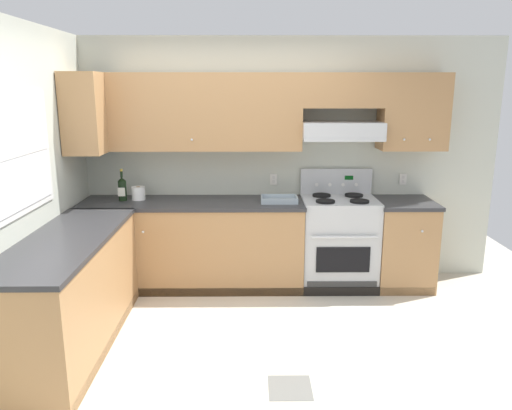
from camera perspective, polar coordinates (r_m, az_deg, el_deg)
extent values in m
plane|color=beige|center=(4.18, -3.24, -15.75)|extent=(7.04, 7.04, 0.00)
cube|color=slate|center=(3.67, 3.96, -20.30)|extent=(0.30, 0.30, 0.01)
cube|color=beige|center=(5.33, 2.35, 5.18)|extent=(4.68, 0.12, 2.55)
cube|color=#A87A4C|center=(5.07, -7.28, 10.63)|extent=(2.18, 0.34, 0.76)
cube|color=#A87A4C|center=(5.29, 17.70, 10.22)|extent=(0.65, 0.34, 0.76)
cube|color=#A87A4C|center=(5.11, 9.91, 12.91)|extent=(0.80, 0.34, 0.34)
cube|color=#B7BABC|center=(5.09, 9.81, 8.52)|extent=(0.80, 0.46, 0.17)
cube|color=#B7BABC|center=(4.88, 10.23, 7.41)|extent=(0.80, 0.03, 0.04)
sphere|color=silver|center=(4.91, -7.43, 7.49)|extent=(0.02, 0.02, 0.02)
sphere|color=silver|center=(5.10, 16.76, 7.25)|extent=(0.02, 0.02, 0.02)
sphere|color=silver|center=(5.18, 19.45, 7.15)|extent=(0.02, 0.02, 0.02)
cube|color=silver|center=(5.29, 2.04, 2.98)|extent=(0.08, 0.01, 0.12)
cube|color=silver|center=(5.28, 2.05, 3.21)|extent=(0.03, 0.00, 0.03)
cube|color=silver|center=(5.29, 2.04, 2.74)|extent=(0.03, 0.00, 0.03)
cube|color=silver|center=(5.53, 16.62, 2.88)|extent=(0.08, 0.01, 0.12)
cube|color=silver|center=(5.52, 16.65, 3.10)|extent=(0.03, 0.00, 0.03)
cube|color=silver|center=(5.53, 16.62, 2.65)|extent=(0.03, 0.00, 0.03)
cube|color=beige|center=(4.24, -25.89, 1.68)|extent=(0.12, 4.00, 2.55)
cube|color=white|center=(4.17, -25.62, 5.38)|extent=(0.04, 1.00, 0.92)
cube|color=white|center=(4.16, -25.37, 5.39)|extent=(0.01, 0.90, 0.82)
cube|color=white|center=(4.16, -25.33, 5.40)|extent=(0.01, 0.90, 0.02)
cube|color=#A87A4C|center=(5.10, -18.78, 10.05)|extent=(0.34, 0.64, 0.76)
cube|color=#A87A4C|center=(5.19, -7.20, -4.68)|extent=(2.24, 0.61, 0.87)
cube|color=#2D2D30|center=(5.06, -7.35, 0.22)|extent=(2.27, 0.63, 0.04)
cube|color=#A87A4C|center=(5.38, 16.53, -4.46)|extent=(0.57, 0.61, 0.87)
cube|color=#2D2D30|center=(5.27, 16.86, 0.26)|extent=(0.59, 0.63, 0.04)
cube|color=black|center=(5.03, 0.27, -9.91)|extent=(3.54, 0.06, 0.09)
sphere|color=silver|center=(4.89, -12.94, -3.05)|extent=(0.03, 0.03, 0.03)
sphere|color=silver|center=(5.05, 18.66, -2.89)|extent=(0.03, 0.03, 0.03)
cube|color=#A87A4C|center=(4.23, -20.66, -9.73)|extent=(0.61, 1.89, 0.87)
cube|color=#2D2D30|center=(4.08, -21.19, -3.83)|extent=(0.63, 1.91, 0.04)
cube|color=black|center=(4.31, -16.68, -14.70)|extent=(0.06, 1.85, 0.09)
cube|color=#B7BABC|center=(5.23, 9.48, -4.40)|extent=(0.76, 0.58, 0.91)
cube|color=black|center=(4.98, 10.02, -6.25)|extent=(0.53, 0.01, 0.26)
cylinder|color=silver|center=(4.88, 10.18, -3.69)|extent=(0.65, 0.02, 0.02)
cube|color=#333333|center=(5.08, 9.89, -9.28)|extent=(0.70, 0.01, 0.11)
cube|color=#B7BABC|center=(5.11, 9.68, 0.57)|extent=(0.76, 0.58, 0.02)
cube|color=#B7BABC|center=(5.34, 9.23, 2.64)|extent=(0.76, 0.04, 0.29)
cube|color=#053F0C|center=(5.34, 10.69, 3.12)|extent=(0.09, 0.01, 0.04)
cylinder|color=black|center=(4.94, 8.02, 0.42)|extent=(0.19, 0.19, 0.02)
cylinder|color=black|center=(4.94, 8.02, 0.35)|extent=(0.07, 0.07, 0.01)
cylinder|color=black|center=(5.00, 11.88, 0.42)|extent=(0.19, 0.19, 0.02)
cylinder|color=black|center=(5.00, 11.88, 0.36)|extent=(0.07, 0.07, 0.01)
cylinder|color=black|center=(5.21, 7.58, 1.11)|extent=(0.19, 0.19, 0.02)
cylinder|color=black|center=(5.21, 7.58, 1.05)|extent=(0.07, 0.07, 0.01)
cylinder|color=black|center=(5.27, 11.24, 1.11)|extent=(0.19, 0.19, 0.02)
cylinder|color=black|center=(5.27, 11.24, 1.05)|extent=(0.07, 0.07, 0.01)
cylinder|color=white|center=(5.30, 7.02, 2.35)|extent=(0.04, 0.02, 0.04)
cylinder|color=white|center=(5.32, 8.53, 2.34)|extent=(0.04, 0.02, 0.04)
cylinder|color=white|center=(5.34, 10.02, 2.33)|extent=(0.04, 0.02, 0.04)
cylinder|color=white|center=(5.37, 11.50, 2.33)|extent=(0.04, 0.02, 0.04)
cylinder|color=black|center=(5.22, -15.17, 1.60)|extent=(0.08, 0.08, 0.20)
cone|color=black|center=(5.20, -15.25, 2.89)|extent=(0.08, 0.08, 0.04)
cylinder|color=black|center=(5.19, -15.29, 3.55)|extent=(0.03, 0.03, 0.09)
cylinder|color=gold|center=(5.18, -15.32, 3.91)|extent=(0.03, 0.03, 0.02)
cube|color=silver|center=(5.18, -15.29, 1.46)|extent=(0.07, 0.00, 0.09)
cube|color=#9EADB7|center=(4.99, 2.68, 0.44)|extent=(0.29, 0.19, 0.02)
cube|color=#9EADB7|center=(4.88, 2.76, 0.39)|extent=(0.37, 0.01, 0.06)
cube|color=#9EADB7|center=(5.09, 2.62, 0.95)|extent=(0.37, 0.01, 0.06)
cube|color=#9EADB7|center=(4.98, 0.65, 0.68)|extent=(0.01, 0.21, 0.06)
cube|color=#9EADB7|center=(5.00, 4.71, 0.68)|extent=(0.01, 0.21, 0.06)
cylinder|color=white|center=(5.22, -13.43, 1.33)|extent=(0.14, 0.14, 0.14)
cylinder|color=#9E7A51|center=(5.20, -13.47, 2.04)|extent=(0.04, 0.04, 0.01)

